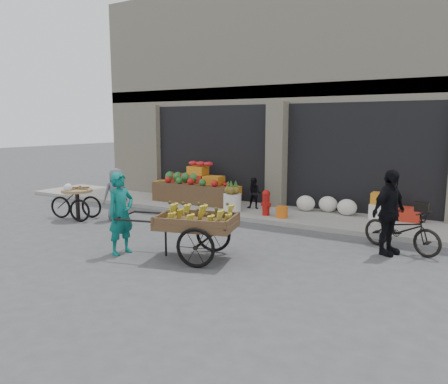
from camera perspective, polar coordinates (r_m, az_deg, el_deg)
The scene contains 15 objects.
ground at distance 9.41m, azimuth -5.97°, elevation -7.36°, with size 80.00×80.00×0.00m, color #424244.
sidewalk at distance 12.81m, azimuth 5.13°, elevation -2.69°, with size 18.00×2.20×0.12m, color gray.
building at distance 16.19m, azimuth 11.53°, elevation 11.37°, with size 14.00×6.45×7.00m.
fruit_display at distance 14.17m, azimuth -3.40°, elevation 0.97°, with size 3.10×1.12×1.24m.
pineapple_bin at distance 12.66m, azimuth 1.10°, elevation -1.36°, with size 0.52×0.52×0.50m, color silver.
fire_hydrant at distance 12.09m, azimuth 5.51°, elevation -1.25°, with size 0.22×0.22×0.71m.
orange_bucket at distance 11.88m, azimuth 7.56°, elevation -2.61°, with size 0.32×0.32×0.30m, color orange.
right_bay_goods at distance 12.43m, azimuth 17.29°, elevation -1.78°, with size 3.35×0.60×0.70m.
seated_person at distance 12.95m, azimuth 3.96°, elevation -0.18°, with size 0.45×0.35×0.93m, color black.
banana_cart at distance 8.53m, azimuth -3.95°, elevation -3.65°, with size 2.72×1.62×1.07m.
vendor_woman at distance 9.06m, azimuth -13.32°, elevation -2.75°, with size 0.61×0.40×1.67m, color #0D6A63.
tricycle_cart at distance 12.72m, azimuth -18.64°, elevation -0.89°, with size 1.46×1.03×0.95m.
vendor_grey at distance 12.32m, azimuth -13.89°, elevation -0.26°, with size 0.70×0.46×1.44m, color slate.
bicycle at distance 9.81m, azimuth 22.17°, elevation -4.58°, with size 0.60×1.72×0.90m, color black.
cyclist at distance 9.37m, azimuth 20.73°, elevation -2.49°, with size 1.02×0.42×1.74m, color black.
Camera 1 is at (5.46, -7.19, 2.63)m, focal length 35.00 mm.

